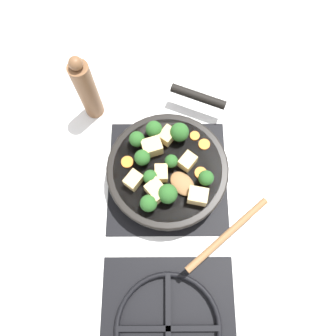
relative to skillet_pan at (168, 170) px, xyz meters
name	(u,v)px	position (x,y,z in m)	size (l,w,h in m)	color
ground_plane	(168,177)	(0.00, 0.00, -0.05)	(2.40, 2.40, 0.00)	white
front_burner_grate	(168,176)	(0.00, 0.00, -0.04)	(0.31, 0.31, 0.03)	black
rear_burner_grate	(169,328)	(0.00, 0.36, -0.04)	(0.31, 0.31, 0.03)	black
skillet_pan	(168,170)	(0.00, 0.00, 0.00)	(0.31, 0.40, 0.05)	black
wooden_spoon	(208,212)	(-0.09, 0.11, 0.03)	(0.24, 0.24, 0.02)	olive
tofu_cube_center_large	(198,196)	(-0.07, 0.08, 0.04)	(0.04, 0.04, 0.04)	#DBB770
tofu_cube_near_handle	(162,173)	(0.02, 0.02, 0.04)	(0.04, 0.03, 0.03)	#DBB770
tofu_cube_east_chunk	(167,136)	(0.00, -0.08, 0.04)	(0.04, 0.03, 0.03)	#DBB770
tofu_cube_west_chunk	(188,161)	(-0.05, -0.01, 0.04)	(0.04, 0.03, 0.03)	#DBB770
tofu_cube_back_piece	(153,147)	(0.04, -0.05, 0.04)	(0.05, 0.04, 0.04)	#DBB770
tofu_cube_front_piece	(134,180)	(0.08, 0.04, 0.04)	(0.04, 0.03, 0.03)	#DBB770
tofu_cube_mid_small	(157,191)	(0.03, 0.06, 0.04)	(0.05, 0.04, 0.04)	#DBB770
broccoli_floret_near_spoon	(180,132)	(-0.03, -0.08, 0.05)	(0.05, 0.05, 0.05)	#709956
broccoli_floret_center_top	(169,194)	(0.00, 0.07, 0.05)	(0.05, 0.05, 0.05)	#709956
broccoli_floret_east_rim	(143,158)	(0.06, -0.02, 0.05)	(0.04, 0.04, 0.05)	#709956
broccoli_floret_west_rim	(149,203)	(0.04, 0.10, 0.05)	(0.04, 0.04, 0.05)	#709956
broccoli_floret_north_edge	(154,129)	(0.03, -0.09, 0.05)	(0.04, 0.04, 0.05)	#709956
broccoli_floret_south_cluster	(172,161)	(-0.01, -0.01, 0.04)	(0.03, 0.03, 0.04)	#709956
broccoli_floret_mid_floret	(151,177)	(0.04, 0.03, 0.04)	(0.03, 0.03, 0.04)	#709956
broccoli_floret_small_inner	(137,139)	(0.08, -0.06, 0.05)	(0.04, 0.04, 0.05)	#709956
broccoli_floret_tall_stem	(206,178)	(-0.09, 0.04, 0.05)	(0.04, 0.04, 0.04)	#709956
carrot_slice_orange_thin	(128,162)	(0.10, -0.01, 0.02)	(0.03, 0.03, 0.01)	orange
carrot_slice_near_center	(201,173)	(-0.08, 0.02, 0.02)	(0.03, 0.03, 0.01)	orange
carrot_slice_edge_slice	(195,136)	(-0.07, -0.08, 0.02)	(0.02, 0.02, 0.01)	orange
carrot_slice_under_broccoli	(205,144)	(-0.09, -0.06, 0.02)	(0.03, 0.03, 0.01)	orange
pepper_mill	(87,90)	(0.21, -0.20, 0.05)	(0.05, 0.05, 0.23)	brown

